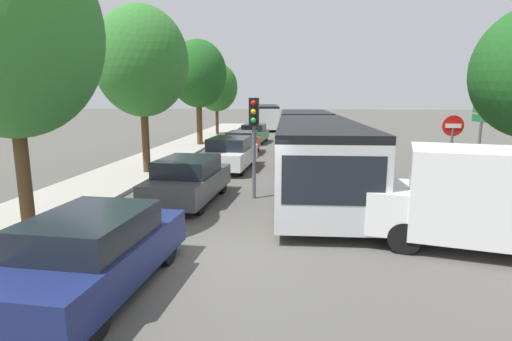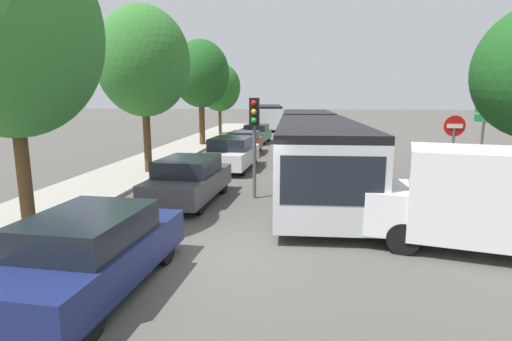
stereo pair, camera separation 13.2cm
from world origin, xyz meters
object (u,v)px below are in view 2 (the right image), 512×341
Objects in this scene: queued_car_navy at (92,252)px; queued_car_graphite at (189,180)px; queued_car_white at (232,153)px; tree_left_mid at (143,62)px; articulated_bus at (312,142)px; tree_left_distant at (219,88)px; queued_car_green at (257,133)px; tree_left_near at (12,38)px; direction_sign_post at (484,120)px; traffic_light at (254,125)px; tree_left_far at (200,76)px; no_entry_sign at (453,144)px; queued_car_red at (244,143)px; white_van at (496,198)px; city_bus_rear at (269,115)px.

queued_car_graphite is at bearing 3.74° from queued_car_navy.
tree_left_mid is (-3.49, -1.62, 4.10)m from queued_car_white.
articulated_bus is 2.80× the size of tree_left_distant.
queued_car_green is 21.44m from tree_left_near.
direction_sign_post is 15.42m from tree_left_near.
queued_car_green is at bearing -173.68° from traffic_light.
queued_car_navy is at bearing -81.25° from tree_left_far.
no_entry_sign is 24.01m from tree_left_distant.
queued_car_red is at bearing -71.10° from tree_left_distant.
tree_left_far reaches higher than queued_car_graphite.
queued_car_white is 0.63× the size of tree_left_far.
queued_car_green is 17.83m from no_entry_sign.
direction_sign_post is at bearing -123.23° from queued_car_red.
queued_car_white reaches higher than queued_car_red.
queued_car_navy is 0.96× the size of queued_car_white.
queued_car_green is 6.01m from tree_left_far.
no_entry_sign is at bearing -114.46° from queued_car_white.
queued_car_navy is at bearing -41.11° from tree_left_near.
tree_left_mid is 1.00× the size of tree_left_far.
queued_car_green is (0.38, 17.19, -0.05)m from queued_car_graphite.
direction_sign_post reaches higher than no_entry_sign.
direction_sign_post is (10.08, -2.52, 1.78)m from queued_car_white.
white_van reaches higher than queued_car_red.
queued_car_green is (-0.02, 11.22, -0.08)m from queued_car_white.
queued_car_white reaches higher than queued_car_green.
queued_car_red is at bearing -138.83° from no_entry_sign.
queued_car_red is 6.02m from queued_car_green.
queued_car_red is (0.08, -19.93, -0.73)m from city_bus_rear.
tree_left_near is (-3.24, -34.68, 3.34)m from city_bus_rear.
queued_car_graphite is at bearing -81.08° from tree_left_distant.
queued_car_white is (0.22, -25.13, -0.64)m from city_bus_rear.
tree_left_mid reaches higher than tree_left_distant.
direction_sign_post reaches higher than queued_car_navy.
tree_left_near is 1.01× the size of tree_left_mid.
traffic_light is 22.14m from tree_left_distant.
no_entry_sign is at bearing -135.00° from queued_car_red.
queued_car_green is at bearing 2.88° from queued_car_navy.
direction_sign_post is at bearing 75.27° from articulated_bus.
articulated_bus is 2.39× the size of tree_left_near.
queued_car_red is 0.56× the size of tree_left_mid.
queued_car_graphite is (0.01, 6.24, 0.00)m from queued_car_navy.
tree_left_mid reaches higher than city_bus_rear.
queued_car_navy is 11.77m from tree_left_mid.
white_van is 13.98m from tree_left_mid.
tree_left_near is at bearing 143.28° from queued_car_graphite.
queued_car_white is at bearing -161.91° from traffic_light.
tree_left_far is (-3.63, 8.74, 4.03)m from queued_car_white.
direction_sign_post is (8.40, 2.77, 0.07)m from traffic_light.
articulated_bus is 3.92m from queued_car_white.
tree_left_mid is at bearing 168.31° from city_bus_rear.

